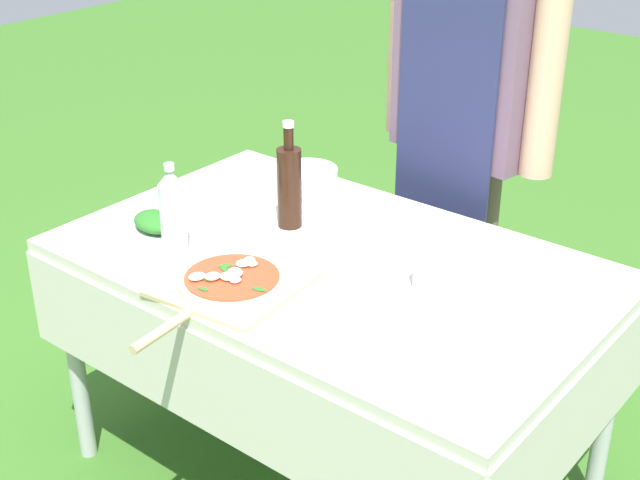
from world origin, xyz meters
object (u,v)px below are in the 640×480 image
prep_table (331,286)px  plate_stack (493,321)px  mixing_tub (308,186)px  sauce_jar (429,274)px  oil_bottle (289,185)px  pizza_on_peel (229,283)px  herb_container (156,223)px  water_bottle (173,213)px  person_cook (466,106)px

prep_table → plate_stack: plate_stack is taller
mixing_tub → sauce_jar: (0.57, -0.21, -0.02)m
oil_bottle → sauce_jar: (0.51, -0.06, -0.09)m
pizza_on_peel → plate_stack: pizza_on_peel is taller
oil_bottle → herb_container: (-0.27, -0.27, -0.10)m
oil_bottle → water_bottle: bearing=-109.9°
pizza_on_peel → prep_table: bearing=65.4°
water_bottle → mixing_tub: water_bottle is taller
prep_table → pizza_on_peel: 0.32m
mixing_tub → person_cook: bearing=60.4°
pizza_on_peel → herb_container: (-0.39, 0.10, 0.01)m
plate_stack → person_cook: bearing=125.6°
water_bottle → plate_stack: (0.84, 0.22, -0.11)m
pizza_on_peel → water_bottle: size_ratio=2.03×
oil_bottle → plate_stack: oil_bottle is taller
person_cook → herb_container: person_cook is taller
person_cook → oil_bottle: 0.65m
pizza_on_peel → herb_container: herb_container is taller
mixing_tub → sauce_jar: bearing=-20.5°
prep_table → water_bottle: 0.47m
person_cook → plate_stack: 0.92m
mixing_tub → plate_stack: size_ratio=0.78×
person_cook → herb_container: size_ratio=8.79×
prep_table → mixing_tub: (-0.27, 0.23, 0.14)m
person_cook → plate_stack: (0.52, -0.72, -0.23)m
person_cook → plate_stack: bearing=133.5°
oil_bottle → sauce_jar: size_ratio=3.44×
mixing_tub → sauce_jar: 0.60m
oil_bottle → plate_stack: (0.72, -0.11, -0.12)m
water_bottle → pizza_on_peel: bearing=-9.3°
water_bottle → person_cook: bearing=71.1°
person_cook → mixing_tub: bearing=68.3°
prep_table → herb_container: 0.53m
water_bottle → plate_stack: water_bottle is taller
pizza_on_peel → water_bottle: (-0.24, 0.04, 0.11)m
person_cook → pizza_on_peel: (-0.09, -0.98, -0.23)m
prep_table → person_cook: 0.77m
pizza_on_peel → mixing_tub: bearing=102.8°
pizza_on_peel → oil_bottle: (-0.12, 0.37, 0.11)m
prep_table → sauce_jar: (0.29, 0.02, 0.13)m
water_bottle → mixing_tub: (0.06, 0.48, -0.07)m
prep_table → mixing_tub: size_ratio=8.21×
prep_table → herb_container: (-0.49, -0.19, 0.11)m
pizza_on_peel → plate_stack: (0.60, 0.26, -0.00)m
herb_container → mixing_tub: mixing_tub is taller
oil_bottle → water_bottle: oil_bottle is taller
sauce_jar → water_bottle: bearing=-156.6°
pizza_on_peel → oil_bottle: size_ratio=1.70×
prep_table → sauce_jar: size_ratio=16.09×
mixing_tub → plate_stack: (0.78, -0.26, -0.05)m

